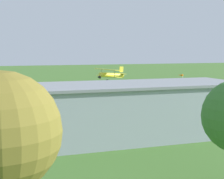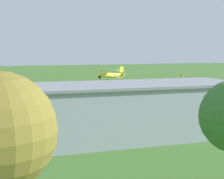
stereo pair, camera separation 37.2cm
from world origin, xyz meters
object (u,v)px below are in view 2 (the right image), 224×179
at_px(windsock, 181,77).
at_px(person_near_hangar_door, 11,115).
at_px(biplane, 111,75).
at_px(person_crossing_taxiway, 130,108).
at_px(hangar, 131,110).
at_px(car_orange, 172,109).
at_px(car_red, 5,121).

bearing_deg(windsock, person_near_hangar_door, 23.03).
distance_m(biplane, person_crossing_taxiway, 13.23).
bearing_deg(windsock, hangar, 51.00).
relative_size(car_orange, person_crossing_taxiway, 2.60).
xyz_separation_m(hangar, person_crossing_taxiway, (-6.92, -17.38, -2.89)).
bearing_deg(hangar, biplane, -103.59).
bearing_deg(hangar, person_crossing_taxiway, -111.71).
xyz_separation_m(biplane, person_near_hangar_door, (22.37, 11.58, -5.75)).
height_order(biplane, car_red, biplane).
bearing_deg(car_orange, hangar, 43.90).
xyz_separation_m(person_crossing_taxiway, windsock, (-23.03, -19.59, 4.09)).
xyz_separation_m(car_red, person_near_hangar_door, (-1.08, -5.49, -0.05)).
relative_size(car_orange, person_near_hangar_door, 2.83).
bearing_deg(car_orange, person_crossing_taxiway, -29.96).
relative_size(hangar, person_crossing_taxiway, 17.86).
height_order(hangar, windsock, hangar).
xyz_separation_m(hangar, windsock, (-29.95, -36.98, 1.20)).
height_order(car_red, person_crossing_taxiway, person_crossing_taxiway).
bearing_deg(car_orange, windsock, -124.22).
xyz_separation_m(car_orange, person_crossing_taxiway, (6.97, -4.02, 0.00)).
xyz_separation_m(biplane, car_orange, (-6.80, 15.97, -5.67)).
relative_size(hangar, person_near_hangar_door, 19.43).
height_order(person_crossing_taxiway, person_near_hangar_door, person_crossing_taxiway).
xyz_separation_m(person_crossing_taxiway, person_near_hangar_door, (22.20, -0.37, -0.08)).
bearing_deg(car_orange, car_red, 2.08).
bearing_deg(hangar, person_near_hangar_door, -49.30).
relative_size(biplane, windsock, 1.45).
relative_size(hangar, biplane, 3.82).
bearing_deg(car_red, biplane, -143.96).
relative_size(person_crossing_taxiway, windsock, 0.31).
xyz_separation_m(biplane, windsock, (-22.86, -7.64, -1.58)).
bearing_deg(person_near_hangar_door, person_crossing_taxiway, 179.04).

